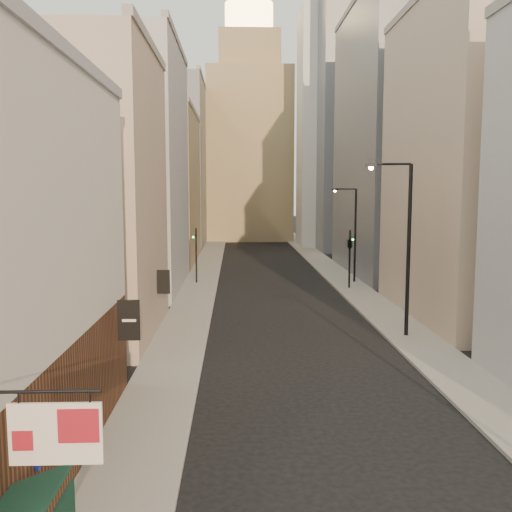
# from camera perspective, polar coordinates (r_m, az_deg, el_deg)

# --- Properties ---
(sidewalk_left) EXTENTS (3.00, 140.00, 0.15)m
(sidewalk_left) POSITION_cam_1_polar(r_m,az_deg,el_deg) (62.07, -4.91, -1.06)
(sidewalk_left) COLOR gray
(sidewalk_left) RESTS_ON ground
(sidewalk_right) EXTENTS (3.00, 140.00, 0.15)m
(sidewalk_right) POSITION_cam_1_polar(r_m,az_deg,el_deg) (62.78, 7.02, -1.00)
(sidewalk_right) COLOR gray
(sidewalk_right) RESTS_ON ground
(left_bldg_beige) EXTENTS (8.00, 12.00, 16.00)m
(left_bldg_beige) POSITION_cam_1_polar(r_m,az_deg,el_deg) (33.57, -16.99, 5.79)
(left_bldg_beige) COLOR tan
(left_bldg_beige) RESTS_ON ground
(left_bldg_grey) EXTENTS (8.00, 16.00, 20.00)m
(left_bldg_grey) POSITION_cam_1_polar(r_m,az_deg,el_deg) (49.23, -12.26, 8.41)
(left_bldg_grey) COLOR #9E9FA4
(left_bldg_grey) RESTS_ON ground
(left_bldg_tan) EXTENTS (8.00, 18.00, 17.00)m
(left_bldg_tan) POSITION_cam_1_polar(r_m,az_deg,el_deg) (67.00, -9.51, 6.66)
(left_bldg_tan) COLOR #988157
(left_bldg_tan) RESTS_ON ground
(left_bldg_wingrid) EXTENTS (8.00, 20.00, 24.00)m
(left_bldg_wingrid) POSITION_cam_1_polar(r_m,az_deg,el_deg) (86.95, -7.84, 8.95)
(left_bldg_wingrid) COLOR gray
(left_bldg_wingrid) RESTS_ON ground
(right_bldg_beige) EXTENTS (8.00, 16.00, 20.00)m
(right_bldg_beige) POSITION_cam_1_polar(r_m,az_deg,el_deg) (39.61, 21.07, 8.61)
(right_bldg_beige) COLOR tan
(right_bldg_beige) RESTS_ON ground
(right_bldg_wingrid) EXTENTS (8.00, 20.00, 26.00)m
(right_bldg_wingrid) POSITION_cam_1_polar(r_m,az_deg,el_deg) (58.70, 13.40, 11.00)
(right_bldg_wingrid) COLOR gray
(right_bldg_wingrid) RESTS_ON ground
(highrise) EXTENTS (21.00, 23.00, 51.20)m
(highrise) POSITION_cam_1_polar(r_m,az_deg,el_deg) (88.83, 12.51, 17.69)
(highrise) COLOR gray
(highrise) RESTS_ON ground
(clock_tower) EXTENTS (14.00, 14.00, 44.90)m
(clock_tower) POSITION_cam_1_polar(r_m,az_deg,el_deg) (98.92, -0.69, 11.99)
(clock_tower) COLOR #988157
(clock_tower) RESTS_ON ground
(white_tower) EXTENTS (8.00, 8.00, 41.50)m
(white_tower) POSITION_cam_1_polar(r_m,az_deg,el_deg) (86.13, 7.09, 13.40)
(white_tower) COLOR silver
(white_tower) RESTS_ON ground
(streetlamp_mid) EXTENTS (2.56, 0.58, 9.80)m
(streetlamp_mid) POSITION_cam_1_polar(r_m,az_deg,el_deg) (32.73, 14.60, 1.64)
(streetlamp_mid) COLOR black
(streetlamp_mid) RESTS_ON ground
(streetlamp_far) EXTENTS (2.15, 0.84, 8.48)m
(streetlamp_far) POSITION_cam_1_polar(r_m,az_deg,el_deg) (51.53, 9.66, 2.64)
(streetlamp_far) COLOR black
(streetlamp_far) RESTS_ON ground
(traffic_light_left) EXTENTS (0.55, 0.44, 5.00)m
(traffic_light_left) POSITION_cam_1_polar(r_m,az_deg,el_deg) (50.53, -6.01, 1.19)
(traffic_light_left) COLOR black
(traffic_light_left) RESTS_ON ground
(traffic_light_right) EXTENTS (0.78, 0.78, 5.00)m
(traffic_light_right) POSITION_cam_1_polar(r_m,az_deg,el_deg) (48.32, 9.37, 1.31)
(traffic_light_right) COLOR black
(traffic_light_right) RESTS_ON ground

